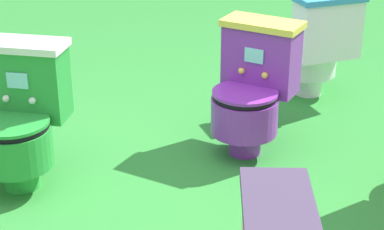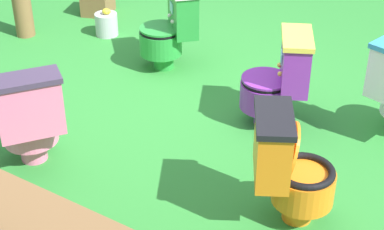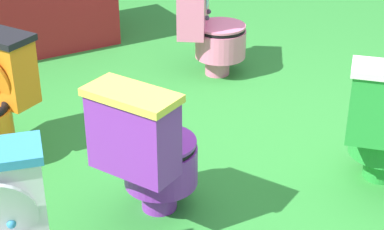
# 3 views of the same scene
# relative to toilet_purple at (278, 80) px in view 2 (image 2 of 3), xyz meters

# --- Properties ---
(ground) EXTENTS (14.00, 14.00, 0.00)m
(ground) POSITION_rel_toilet_purple_xyz_m (0.75, 0.20, -0.37)
(ground) COLOR #2D8433
(toilet_purple) EXTENTS (0.62, 0.57, 0.73)m
(toilet_purple) POSITION_rel_toilet_purple_xyz_m (0.00, 0.00, 0.00)
(toilet_purple) COLOR purple
(toilet_purple) RESTS_ON ground
(toilet_green) EXTENTS (0.63, 0.63, 0.73)m
(toilet_green) POSITION_rel_toilet_purple_xyz_m (1.19, -0.39, 0.00)
(toilet_green) COLOR green
(toilet_green) RESTS_ON ground
(toilet_pink) EXTENTS (0.63, 0.62, 0.73)m
(toilet_pink) POSITION_rel_toilet_purple_xyz_m (1.18, 1.33, 0.00)
(toilet_pink) COLOR pink
(toilet_pink) RESTS_ON ground
(toilet_orange) EXTENTS (0.62, 0.58, 0.73)m
(toilet_orange) POSITION_rel_toilet_purple_xyz_m (-0.50, 0.96, 0.00)
(toilet_orange) COLOR orange
(toilet_orange) RESTS_ON ground
(small_crate) EXTENTS (0.37, 0.39, 0.28)m
(small_crate) POSITION_rel_toilet_purple_xyz_m (2.53, -1.05, -0.23)
(small_crate) COLOR brown
(small_crate) RESTS_ON ground
(lemon_bucket) EXTENTS (0.22, 0.22, 0.28)m
(lemon_bucket) POSITION_rel_toilet_purple_xyz_m (2.10, -0.65, -0.25)
(lemon_bucket) COLOR #B7B7BF
(lemon_bucket) RESTS_ON ground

